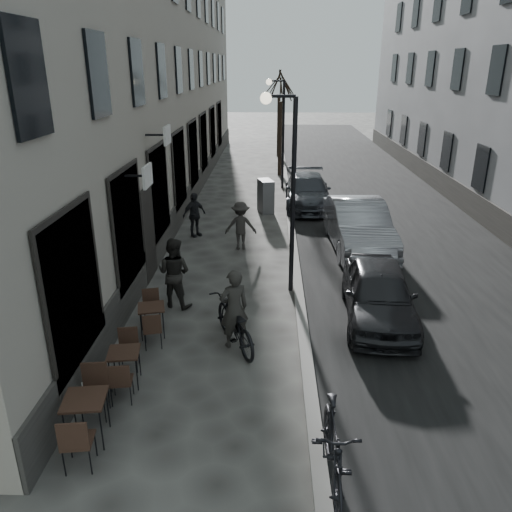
# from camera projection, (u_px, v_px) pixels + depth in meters

# --- Properties ---
(ground) EXTENTS (120.00, 120.00, 0.00)m
(ground) POSITION_uv_depth(u_px,v_px,m) (304.00, 450.00, 7.86)
(ground) COLOR #353330
(ground) RESTS_ON ground
(road) EXTENTS (7.30, 60.00, 0.00)m
(road) POSITION_uv_depth(u_px,v_px,m) (368.00, 198.00, 22.68)
(road) COLOR black
(road) RESTS_ON ground
(kerb) EXTENTS (0.25, 60.00, 0.12)m
(kerb) POSITION_uv_depth(u_px,v_px,m) (287.00, 197.00, 22.76)
(kerb) COLOR slate
(kerb) RESTS_ON ground
(building_left) EXTENTS (4.00, 35.00, 16.00)m
(building_left) POSITION_uv_depth(u_px,v_px,m) (141.00, 5.00, 20.56)
(building_left) COLOR gray
(building_left) RESTS_ON ground
(streetlamp_near) EXTENTS (0.90, 0.28, 5.09)m
(streetlamp_near) POSITION_uv_depth(u_px,v_px,m) (287.00, 174.00, 12.33)
(streetlamp_near) COLOR black
(streetlamp_near) RESTS_ON ground
(streetlamp_far) EXTENTS (0.90, 0.28, 5.09)m
(streetlamp_far) POSITION_uv_depth(u_px,v_px,m) (280.00, 122.00, 23.53)
(streetlamp_far) COLOR black
(streetlamp_far) RESTS_ON ground
(tree_near) EXTENTS (2.40, 2.40, 5.70)m
(tree_near) POSITION_uv_depth(u_px,v_px,m) (281.00, 86.00, 25.79)
(tree_near) COLOR black
(tree_near) RESTS_ON ground
(tree_far) EXTENTS (2.40, 2.40, 5.70)m
(tree_far) POSITION_uv_depth(u_px,v_px,m) (279.00, 82.00, 31.39)
(tree_far) COLOR black
(tree_far) RESTS_ON ground
(bistro_set_a) EXTENTS (0.73, 1.64, 0.94)m
(bistro_set_a) POSITION_uv_depth(u_px,v_px,m) (87.00, 415.00, 7.93)
(bistro_set_a) COLOR #301D15
(bistro_set_a) RESTS_ON ground
(bistro_set_b) EXTENTS (0.65, 1.45, 0.83)m
(bistro_set_b) POSITION_uv_depth(u_px,v_px,m) (125.00, 364.00, 9.36)
(bistro_set_b) COLOR #301D15
(bistro_set_b) RESTS_ON ground
(bistro_set_c) EXTENTS (0.71, 1.45, 0.83)m
(bistro_set_c) POSITION_uv_depth(u_px,v_px,m) (152.00, 318.00, 11.09)
(bistro_set_c) COLOR #301D15
(bistro_set_c) RESTS_ON ground
(sign_board) EXTENTS (0.44, 0.67, 1.10)m
(sign_board) POSITION_uv_depth(u_px,v_px,m) (82.00, 369.00, 9.20)
(sign_board) COLOR black
(sign_board) RESTS_ON ground
(utility_cabinet) EXTENTS (0.73, 1.00, 1.34)m
(utility_cabinet) POSITION_uv_depth(u_px,v_px,m) (266.00, 196.00, 20.38)
(utility_cabinet) COLOR slate
(utility_cabinet) RESTS_ON ground
(bicycle) EXTENTS (1.51, 2.15, 1.07)m
(bicycle) POSITION_uv_depth(u_px,v_px,m) (234.00, 323.00, 10.63)
(bicycle) COLOR black
(bicycle) RESTS_ON ground
(cyclist_rider) EXTENTS (0.76, 0.65, 1.76)m
(cyclist_rider) POSITION_uv_depth(u_px,v_px,m) (234.00, 309.00, 10.51)
(cyclist_rider) COLOR #2A2824
(cyclist_rider) RESTS_ON ground
(pedestrian_near) EXTENTS (1.04, 0.92, 1.79)m
(pedestrian_near) POSITION_uv_depth(u_px,v_px,m) (174.00, 273.00, 12.29)
(pedestrian_near) COLOR black
(pedestrian_near) RESTS_ON ground
(pedestrian_mid) EXTENTS (1.05, 0.63, 1.59)m
(pedestrian_mid) POSITION_uv_depth(u_px,v_px,m) (241.00, 226.00, 16.22)
(pedestrian_mid) COLOR #2D2A27
(pedestrian_mid) RESTS_ON ground
(pedestrian_far) EXTENTS (0.93, 0.91, 1.56)m
(pedestrian_far) POSITION_uv_depth(u_px,v_px,m) (194.00, 215.00, 17.44)
(pedestrian_far) COLOR black
(pedestrian_far) RESTS_ON ground
(car_near) EXTENTS (1.90, 4.05, 1.34)m
(car_near) POSITION_uv_depth(u_px,v_px,m) (379.00, 293.00, 11.71)
(car_near) COLOR black
(car_near) RESTS_ON ground
(car_mid) EXTENTS (1.87, 4.90, 1.59)m
(car_mid) POSITION_uv_depth(u_px,v_px,m) (358.00, 226.00, 16.21)
(car_mid) COLOR #9799A0
(car_mid) RESTS_ON ground
(car_far) EXTENTS (1.93, 4.61, 1.33)m
(car_far) POSITION_uv_depth(u_px,v_px,m) (308.00, 191.00, 21.16)
(car_far) COLOR #303339
(car_far) RESTS_ON ground
(moped) EXTENTS (0.60, 2.08, 1.25)m
(moped) POSITION_uv_depth(u_px,v_px,m) (333.00, 449.00, 7.02)
(moped) COLOR black
(moped) RESTS_ON ground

